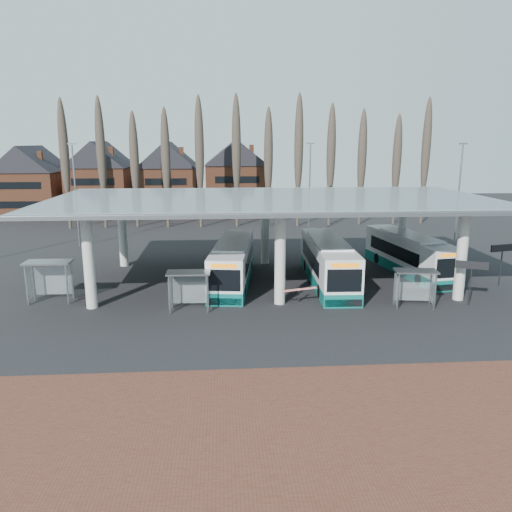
{
  "coord_description": "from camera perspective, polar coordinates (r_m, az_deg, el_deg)",
  "views": [
    {
      "loc": [
        -3.72,
        -28.35,
        10.33
      ],
      "look_at": [
        -1.23,
        7.0,
        2.16
      ],
      "focal_mm": 35.0,
      "sensor_mm": 36.0,
      "label": 1
    }
  ],
  "objects": [
    {
      "name": "bus_2",
      "position": [
        37.44,
        8.2,
        -0.72
      ],
      "size": [
        2.96,
        11.92,
        3.29
      ],
      "rotation": [
        0.0,
        0.0,
        -0.04
      ],
      "color": "white",
      "rests_on": "ground"
    },
    {
      "name": "lamp_post_c",
      "position": [
        54.08,
        22.17,
        6.73
      ],
      "size": [
        0.8,
        0.16,
        10.17
      ],
      "color": "slate",
      "rests_on": "ground"
    },
    {
      "name": "brick_strip",
      "position": [
        19.68,
        7.9,
        -18.76
      ],
      "size": [
        70.0,
        10.0,
        0.03
      ],
      "primitive_type": "cube",
      "color": "brown",
      "rests_on": "ground"
    },
    {
      "name": "bus_1",
      "position": [
        37.18,
        -2.66,
        -0.81
      ],
      "size": [
        3.79,
        11.51,
        3.14
      ],
      "rotation": [
        0.0,
        0.0,
        -0.12
      ],
      "color": "white",
      "rests_on": "ground"
    },
    {
      "name": "station_canopy",
      "position": [
        36.83,
        1.81,
        5.72
      ],
      "size": [
        32.0,
        16.0,
        6.34
      ],
      "color": "silver",
      "rests_on": "ground"
    },
    {
      "name": "ground",
      "position": [
        30.4,
        3.26,
        -6.91
      ],
      "size": [
        140.0,
        140.0,
        0.0
      ],
      "primitive_type": "plane",
      "color": "black",
      "rests_on": "ground"
    },
    {
      "name": "shelter_0",
      "position": [
        35.3,
        -22.52,
        -1.69
      ],
      "size": [
        2.95,
        1.48,
        2.74
      ],
      "rotation": [
        0.0,
        0.0,
        0.0
      ],
      "color": "gray",
      "rests_on": "ground"
    },
    {
      "name": "info_sign_1",
      "position": [
        40.18,
        26.34,
        0.51
      ],
      "size": [
        2.04,
        0.61,
        3.09
      ],
      "rotation": [
        0.0,
        0.0,
        0.25
      ],
      "color": "black",
      "rests_on": "ground"
    },
    {
      "name": "bus_3",
      "position": [
        41.91,
        17.03,
        0.19
      ],
      "size": [
        4.0,
        11.43,
        3.11
      ],
      "rotation": [
        0.0,
        0.0,
        0.15
      ],
      "color": "white",
      "rests_on": "ground"
    },
    {
      "name": "shelter_2",
      "position": [
        33.11,
        17.68,
        -2.62
      ],
      "size": [
        2.78,
        1.65,
        2.44
      ],
      "rotation": [
        0.0,
        0.0,
        -0.13
      ],
      "color": "gray",
      "rests_on": "ground"
    },
    {
      "name": "townhouse_row",
      "position": [
        73.47,
        -13.62,
        9.19
      ],
      "size": [
        36.8,
        10.3,
        12.25
      ],
      "color": "brown",
      "rests_on": "ground"
    },
    {
      "name": "lamp_post_a",
      "position": [
        52.57,
        -19.92,
        6.76
      ],
      "size": [
        0.8,
        0.16,
        10.17
      ],
      "color": "slate",
      "rests_on": "ground"
    },
    {
      "name": "info_sign_0",
      "position": [
        34.46,
        23.44,
        -1.32
      ],
      "size": [
        1.87,
        0.81,
        2.93
      ],
      "rotation": [
        0.0,
        0.0,
        -0.37
      ],
      "color": "black",
      "rests_on": "ground"
    },
    {
      "name": "poplar_row",
      "position": [
        61.48,
        -0.57,
        11.53
      ],
      "size": [
        45.1,
        1.1,
        14.5
      ],
      "color": "#473D33",
      "rests_on": "ground"
    },
    {
      "name": "shelter_1",
      "position": [
        31.27,
        -7.68,
        -2.95
      ],
      "size": [
        2.7,
        1.39,
        2.49
      ],
      "rotation": [
        0.0,
        0.0,
        -0.02
      ],
      "color": "gray",
      "rests_on": "ground"
    },
    {
      "name": "lamp_post_b",
      "position": [
        55.43,
        6.14,
        7.74
      ],
      "size": [
        0.8,
        0.16,
        10.17
      ],
      "color": "slate",
      "rests_on": "ground"
    },
    {
      "name": "barrier",
      "position": [
        32.42,
        5.0,
        -3.93
      ],
      "size": [
        2.33,
        0.98,
        1.2
      ],
      "rotation": [
        0.0,
        0.0,
        0.29
      ],
      "color": "black",
      "rests_on": "ground"
    }
  ]
}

